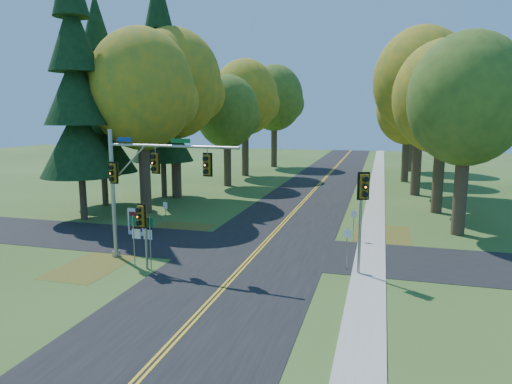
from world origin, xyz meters
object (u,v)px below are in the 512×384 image
(traffic_mast, at_px, (141,178))
(route_sign_cluster, at_px, (142,231))
(east_signal_pole, at_px, (363,198))
(info_kiosk, at_px, (136,222))

(traffic_mast, distance_m, route_sign_cluster, 2.82)
(traffic_mast, xyz_separation_m, route_sign_cluster, (0.55, -1.13, -2.52))
(east_signal_pole, bearing_deg, route_sign_cluster, 169.35)
(route_sign_cluster, bearing_deg, info_kiosk, 121.25)
(route_sign_cluster, xyz_separation_m, info_kiosk, (-3.62, 5.65, -1.05))
(east_signal_pole, xyz_separation_m, info_kiosk, (-14.21, 3.87, -2.95))
(traffic_mast, relative_size, info_kiosk, 4.40)
(traffic_mast, relative_size, east_signal_pole, 1.50)
(traffic_mast, xyz_separation_m, info_kiosk, (-3.07, 4.52, -3.57))
(east_signal_pole, xyz_separation_m, route_sign_cluster, (-10.59, -1.78, -1.91))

